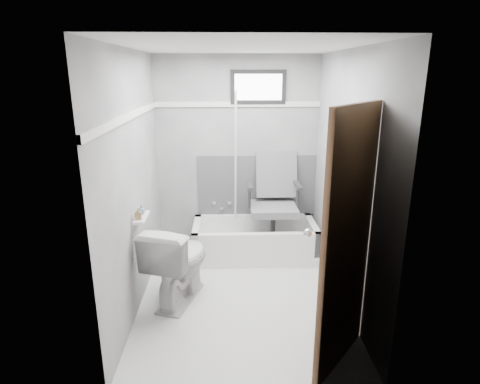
{
  "coord_description": "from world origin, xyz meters",
  "views": [
    {
      "loc": [
        -0.14,
        -3.62,
        2.2
      ],
      "look_at": [
        0.0,
        0.35,
        1.0
      ],
      "focal_mm": 30.0,
      "sensor_mm": 36.0,
      "label": 1
    }
  ],
  "objects_px": {
    "office_chair": "(273,202)",
    "soap_bottle_a": "(138,214)",
    "bathtub": "(255,240)",
    "toilet": "(178,262)",
    "soap_bottle_b": "(141,209)",
    "door": "(398,262)"
  },
  "relations": [
    {
      "from": "toilet",
      "to": "soap_bottle_a",
      "type": "xyz_separation_m",
      "value": [
        -0.32,
        -0.15,
        0.56
      ]
    },
    {
      "from": "bathtub",
      "to": "toilet",
      "type": "bearing_deg",
      "value": -130.38
    },
    {
      "from": "bathtub",
      "to": "office_chair",
      "type": "bearing_deg",
      "value": 5.42
    },
    {
      "from": "soap_bottle_a",
      "to": "soap_bottle_b",
      "type": "height_order",
      "value": "soap_bottle_a"
    },
    {
      "from": "toilet",
      "to": "door",
      "type": "distance_m",
      "value": 2.11
    },
    {
      "from": "office_chair",
      "to": "soap_bottle_b",
      "type": "bearing_deg",
      "value": -143.65
    },
    {
      "from": "toilet",
      "to": "door",
      "type": "xyz_separation_m",
      "value": [
        1.6,
        -1.24,
        0.6
      ]
    },
    {
      "from": "soap_bottle_b",
      "to": "office_chair",
      "type": "bearing_deg",
      "value": 36.08
    },
    {
      "from": "bathtub",
      "to": "toilet",
      "type": "xyz_separation_m",
      "value": [
        -0.82,
        -0.97,
        0.19
      ]
    },
    {
      "from": "toilet",
      "to": "door",
      "type": "bearing_deg",
      "value": 160.44
    },
    {
      "from": "toilet",
      "to": "soap_bottle_a",
      "type": "distance_m",
      "value": 0.66
    },
    {
      "from": "office_chair",
      "to": "soap_bottle_a",
      "type": "bearing_deg",
      "value": -139.99
    },
    {
      "from": "bathtub",
      "to": "door",
      "type": "distance_m",
      "value": 2.47
    },
    {
      "from": "bathtub",
      "to": "office_chair",
      "type": "relative_size",
      "value": 1.32
    },
    {
      "from": "bathtub",
      "to": "door",
      "type": "xyz_separation_m",
      "value": [
        0.78,
        -2.21,
        0.79
      ]
    },
    {
      "from": "office_chair",
      "to": "door",
      "type": "bearing_deg",
      "value": -75.75
    },
    {
      "from": "bathtub",
      "to": "soap_bottle_b",
      "type": "xyz_separation_m",
      "value": [
        -1.14,
        -0.97,
        0.75
      ]
    },
    {
      "from": "office_chair",
      "to": "soap_bottle_a",
      "type": "xyz_separation_m",
      "value": [
        -1.36,
        -1.13,
        0.28
      ]
    },
    {
      "from": "bathtub",
      "to": "soap_bottle_b",
      "type": "bearing_deg",
      "value": -139.56
    },
    {
      "from": "door",
      "to": "soap_bottle_a",
      "type": "distance_m",
      "value": 2.21
    },
    {
      "from": "bathtub",
      "to": "soap_bottle_b",
      "type": "height_order",
      "value": "soap_bottle_b"
    },
    {
      "from": "office_chair",
      "to": "soap_bottle_a",
      "type": "relative_size",
      "value": 9.68
    }
  ]
}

